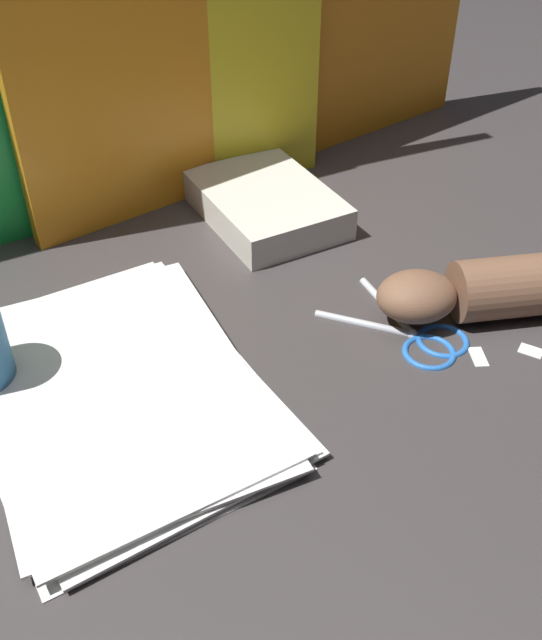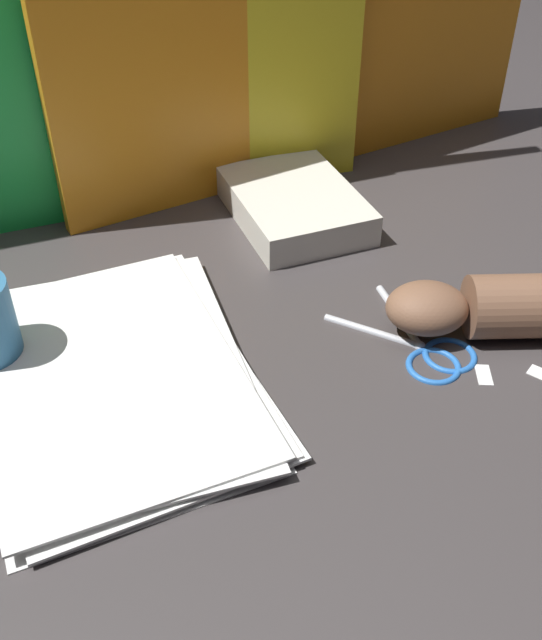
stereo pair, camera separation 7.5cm
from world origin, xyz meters
name	(u,v)px [view 1 (the left image)]	position (x,y,z in m)	size (l,w,h in m)	color
ground_plane	(234,346)	(0.00, 0.00, 0.00)	(6.00, 6.00, 0.00)	#3D3838
backdrop_panel_right	(271,29)	(0.25, 0.35, 0.20)	(0.75, 0.11, 0.41)	orange
paper_stack	(116,391)	(-0.14, -0.01, 0.01)	(0.29, 0.38, 0.02)	white
book_closed	(266,204)	(0.17, 0.21, 0.02)	(0.16, 0.22, 0.04)	silver
scissors	(419,335)	(0.18, -0.09, 0.00)	(0.14, 0.18, 0.01)	silver
hand_forearm	(504,288)	(0.29, -0.10, 0.04)	(0.29, 0.17, 0.07)	brown
paper_scrap_near	(478,356)	(0.22, -0.15, 0.00)	(0.03, 0.03, 0.00)	white
paper_scrap_mid	(531,351)	(0.27, -0.17, 0.00)	(0.03, 0.03, 0.00)	white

